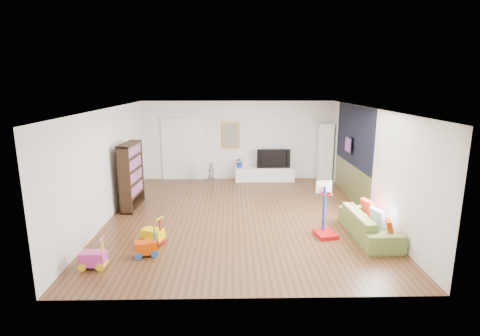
{
  "coord_description": "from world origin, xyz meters",
  "views": [
    {
      "loc": [
        -0.19,
        -9.02,
        3.32
      ],
      "look_at": [
        0.0,
        0.4,
        1.15
      ],
      "focal_mm": 28.0,
      "sensor_mm": 36.0,
      "label": 1
    }
  ],
  "objects_px": {
    "media_console": "(265,174)",
    "basketball_hoop": "(327,210)",
    "bookshelf": "(131,176)",
    "sofa": "(369,224)"
  },
  "relations": [
    {
      "from": "bookshelf",
      "to": "sofa",
      "type": "distance_m",
      "value": 6.09
    },
    {
      "from": "bookshelf",
      "to": "sofa",
      "type": "relative_size",
      "value": 0.9
    },
    {
      "from": "media_console",
      "to": "sofa",
      "type": "xyz_separation_m",
      "value": [
        1.88,
        -4.85,
        0.05
      ]
    },
    {
      "from": "bookshelf",
      "to": "sofa",
      "type": "height_order",
      "value": "bookshelf"
    },
    {
      "from": "media_console",
      "to": "bookshelf",
      "type": "bearing_deg",
      "value": -144.25
    },
    {
      "from": "media_console",
      "to": "sofa",
      "type": "distance_m",
      "value": 5.2
    },
    {
      "from": "media_console",
      "to": "bookshelf",
      "type": "xyz_separation_m",
      "value": [
        -3.8,
        -2.75,
        0.65
      ]
    },
    {
      "from": "sofa",
      "to": "basketball_hoop",
      "type": "xyz_separation_m",
      "value": [
        -0.94,
        0.04,
        0.33
      ]
    },
    {
      "from": "media_console",
      "to": "basketball_hoop",
      "type": "xyz_separation_m",
      "value": [
        0.94,
        -4.81,
        0.38
      ]
    },
    {
      "from": "sofa",
      "to": "media_console",
      "type": "bearing_deg",
      "value": 19.48
    }
  ]
}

